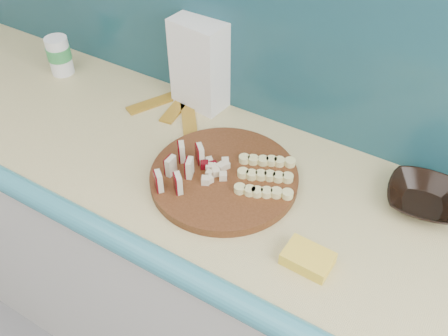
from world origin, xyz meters
The scene contains 11 objects.
kitchen_counter centered at (0.10, 1.50, 0.46)m, with size 2.20×0.63×0.91m.
backsplash centered at (0.10, 1.79, 1.16)m, with size 2.20×0.02×0.50m, color teal.
cutting_board centered at (0.28, 1.49, 0.92)m, with size 0.37×0.37×0.02m, color #40210D.
apple_wedges centered at (0.18, 1.43, 0.96)m, with size 0.09×0.17×0.05m.
apple_chunks centered at (0.26, 1.48, 0.94)m, with size 0.06×0.06×0.02m.
banana_slices centered at (0.37, 1.53, 0.94)m, with size 0.17×0.17×0.02m.
brown_bowl centered at (0.73, 1.66, 0.93)m, with size 0.18×0.18×0.04m, color black.
flour_bag centered at (0.04, 1.75, 1.04)m, with size 0.16×0.11×0.27m, color white.
canister centered at (-0.44, 1.65, 0.97)m, with size 0.08×0.08×0.12m.
sponge centered at (0.56, 1.36, 0.93)m, with size 0.10×0.07×0.03m, color yellow.
banana_peel centered at (-0.01, 1.67, 0.91)m, with size 0.26×0.21×0.01m.
Camera 1 is at (0.74, 0.71, 1.80)m, focal length 40.00 mm.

